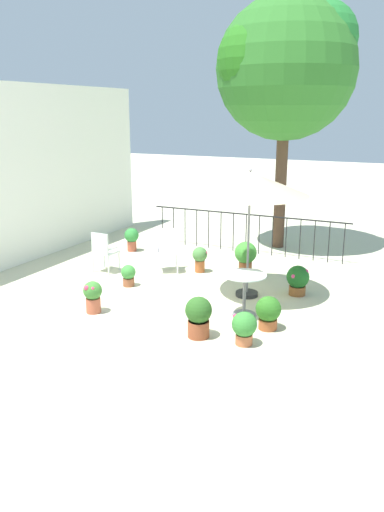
% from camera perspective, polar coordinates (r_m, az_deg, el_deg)
% --- Properties ---
extents(ground_plane, '(60.00, 60.00, 0.00)m').
position_cam_1_polar(ground_plane, '(10.34, -1.22, -4.39)').
color(ground_plane, beige).
extents(terrace_railing, '(0.03, 5.28, 1.01)m').
position_cam_1_polar(terrace_railing, '(13.39, 5.98, 3.21)').
color(terrace_railing, black).
rests_on(terrace_railing, ground).
extents(shade_tree, '(3.67, 3.49, 6.29)m').
position_cam_1_polar(shade_tree, '(13.90, 10.18, 19.60)').
color(shade_tree, '#523828').
rests_on(shade_tree, ground).
extents(patio_umbrella_0, '(2.24, 2.24, 2.51)m').
position_cam_1_polar(patio_umbrella_0, '(9.87, 6.39, 7.82)').
color(patio_umbrella_0, '#2D2D2D').
rests_on(patio_umbrella_0, ground).
extents(cafe_table_0, '(0.77, 0.77, 0.77)m').
position_cam_1_polar(cafe_table_0, '(9.26, 5.79, -3.38)').
color(cafe_table_0, white).
rests_on(cafe_table_0, ground).
extents(patio_chair_0, '(0.64, 0.65, 0.96)m').
position_cam_1_polar(patio_chair_0, '(11.81, -2.81, 0.99)').
color(patio_chair_0, white).
rests_on(patio_chair_0, ground).
extents(patio_chair_1, '(0.46, 0.49, 0.93)m').
position_cam_1_polar(patio_chair_1, '(11.85, -9.71, 0.72)').
color(patio_chair_1, silver).
rests_on(patio_chair_1, ground).
extents(potted_plant_0, '(0.35, 0.34, 0.59)m').
position_cam_1_polar(potted_plant_0, '(9.57, -10.84, -4.25)').
color(potted_plant_0, '#C05C3F').
rests_on(potted_plant_0, ground).
extents(potted_plant_1, '(0.34, 0.34, 0.58)m').
position_cam_1_polar(potted_plant_1, '(11.75, 0.88, -0.15)').
color(potted_plant_1, '#A5542A').
rests_on(potted_plant_1, ground).
extents(potted_plant_2, '(0.45, 0.45, 0.60)m').
position_cam_1_polar(potted_plant_2, '(10.51, 11.54, -2.50)').
color(potted_plant_2, brown).
rests_on(potted_plant_2, ground).
extents(potted_plant_3, '(0.31, 0.31, 0.46)m').
position_cam_1_polar(potted_plant_3, '(10.91, -6.99, -2.04)').
color(potted_plant_3, '#955234').
rests_on(potted_plant_3, ground).
extents(potted_plant_4, '(0.43, 0.43, 0.57)m').
position_cam_1_polar(potted_plant_4, '(8.81, 8.37, -6.07)').
color(potted_plant_4, '#A9562E').
rests_on(potted_plant_4, ground).
extents(potted_plant_5, '(0.50, 0.50, 0.72)m').
position_cam_1_polar(potted_plant_5, '(11.73, 5.91, 0.11)').
color(potted_plant_5, brown).
rests_on(potted_plant_5, ground).
extents(potted_plant_6, '(0.37, 0.37, 0.61)m').
position_cam_1_polar(potted_plant_6, '(13.61, -6.64, 2.01)').
color(potted_plant_6, '#AD5039').
rests_on(potted_plant_6, ground).
extents(potted_plant_7, '(0.44, 0.44, 0.68)m').
position_cam_1_polar(potted_plant_7, '(8.40, 0.72, -6.57)').
color(potted_plant_7, '#9A4A2B').
rests_on(potted_plant_7, ground).
extents(potted_plant_8, '(0.40, 0.40, 0.54)m').
position_cam_1_polar(potted_plant_8, '(8.21, 5.76, -7.73)').
color(potted_plant_8, '#C46A41').
rests_on(potted_plant_8, ground).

